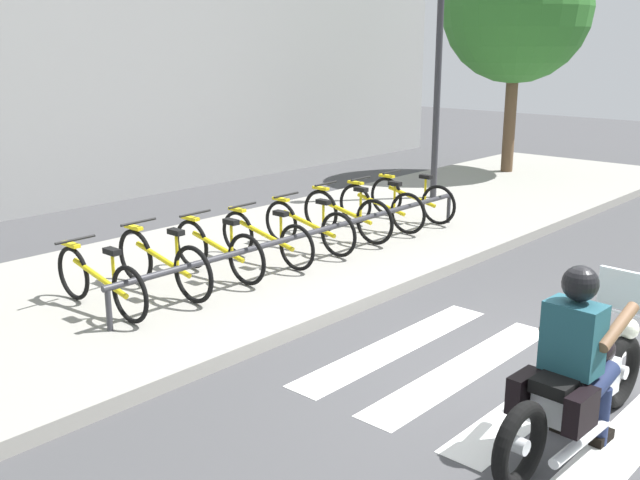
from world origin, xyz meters
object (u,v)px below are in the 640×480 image
Objects in this scene: bicycle_2 at (218,249)px; tree_near_rack at (517,8)px; street_lamp at (438,61)px; bicycle_5 at (347,215)px; bicycle_1 at (163,263)px; bicycle_6 at (381,207)px; bicycle_0 at (100,281)px; rider at (577,345)px; bicycle_4 at (309,226)px; bicycle_7 at (411,199)px; bicycle_3 at (266,238)px; bike_rack at (318,232)px; motorcycle at (578,387)px.

bicycle_2 is 0.31× the size of tree_near_rack.
bicycle_5 is at bearing -167.42° from street_lamp.
bicycle_2 is at bearing -172.60° from street_lamp.
bicycle_6 is (4.08, 0.00, -0.01)m from bicycle_1.
bicycle_0 is 1.01× the size of bicycle_5.
rider is at bearing -149.26° from tree_near_rack.
bicycle_4 is 1.03× the size of bicycle_6.
bicycle_7 is (4.70, 4.80, -0.32)m from rider.
bicycle_5 is (3.26, -0.00, 0.00)m from bicycle_1.
bike_rack is (0.41, -0.56, 0.09)m from bicycle_3.
street_lamp reaches higher than bicycle_3.
bicycle_1 is 4.89m from bicycle_7.
bicycle_3 is 1.00× the size of bicycle_4.
bicycle_3 is at bearing 0.07° from bicycle_2.
street_lamp is (6.48, 5.56, 1.81)m from rider.
bicycle_7 is at bearing -0.01° from bicycle_0.
rider reaches higher than bicycle_1.
bicycle_6 is 7.01m from tree_near_rack.
street_lamp reaches higher than bicycle_2.
bicycle_0 is 0.82m from bicycle_1.
rider reaches higher than bicycle_2.
bicycle_6 is (3.26, -0.00, 0.00)m from bicycle_2.
bicycle_5 is at bearing -0.02° from bicycle_0.
bicycle_7 is 0.31× the size of tree_near_rack.
bicycle_6 is at bearing 0.00° from bicycle_1.
bicycle_2 is at bearing -179.93° from bicycle_3.
tree_near_rack is (10.22, 1.16, 3.16)m from bicycle_1.
motorcycle is at bearing -96.46° from bicycle_2.
bicycle_1 reaches higher than bicycle_7.
bicycle_4 is (3.26, -0.00, 0.00)m from bicycle_0.
bicycle_0 is at bearing 179.98° from bicycle_2.
street_lamp is (5.04, 0.76, 2.14)m from bicycle_3.
rider is 0.84× the size of bicycle_3.
bicycle_1 is 1.02× the size of bicycle_3.
bicycle_2 is at bearing 179.99° from bicycle_5.
bike_rack is at bearing -126.30° from bicycle_4.
motorcycle is at bearing -133.86° from bicycle_7.
rider is 4.64m from bike_rack.
street_lamp reaches higher than bicycle_0.
bicycle_4 is 0.82m from bicycle_5.
bicycle_1 is 1.06× the size of bicycle_6.
bicycle_3 is (1.63, 0.00, -0.02)m from bicycle_1.
bicycle_4 is 8.48m from tree_near_rack.
motorcycle is at bearing -128.36° from bicycle_6.
bicycle_5 is at bearing -179.97° from bicycle_6.
motorcycle is 5.66m from bicycle_5.
bicycle_5 reaches higher than bicycle_0.
rider is 0.23× the size of bike_rack.
bicycle_1 is 0.82m from bicycle_2.
street_lamp reaches higher than bicycle_5.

